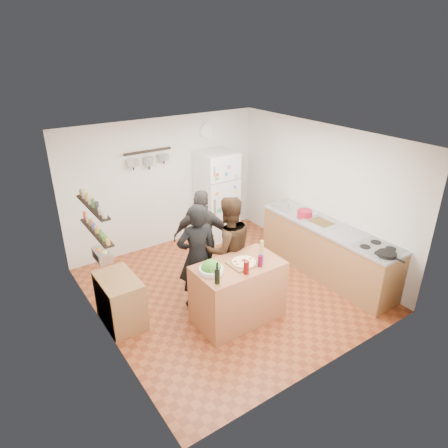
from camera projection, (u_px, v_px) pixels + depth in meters
room_shell at (214, 212)px, 6.38m from camera, size 4.20×4.20×4.20m
prep_island at (238, 292)px, 5.73m from camera, size 1.25×0.72×0.91m
pizza_board at (244, 263)px, 5.57m from camera, size 0.42×0.34×0.02m
pizza at (244, 262)px, 5.56m from camera, size 0.34×0.34×0.02m
salad_bowl at (211, 270)px, 5.35m from camera, size 0.33×0.33×0.07m
wine_bottle at (217, 276)px, 5.08m from camera, size 0.07×0.07×0.22m
wine_glass_near at (246, 267)px, 5.30m from camera, size 0.08×0.08×0.18m
wine_glass_far at (260, 261)px, 5.47m from camera, size 0.07×0.07×0.17m
pepper_mill at (262, 249)px, 5.77m from camera, size 0.06×0.06×0.19m
salt_canister at (261, 258)px, 5.58m from camera, size 0.07×0.07×0.12m
person_left at (197, 257)px, 5.89m from camera, size 0.67×0.49×1.68m
person_center at (228, 249)px, 6.10m from camera, size 0.93×0.79×1.69m
person_back at (203, 239)px, 6.46m from camera, size 1.00×0.93×1.65m
counter_run at (326, 251)px, 6.88m from camera, size 0.63×2.63×0.90m
stove_top at (378, 249)px, 5.97m from camera, size 0.60×0.62×0.02m
skillet at (387, 254)px, 5.74m from camera, size 0.27×0.27×0.05m
sink at (294, 210)px, 7.32m from camera, size 0.50×0.80×0.03m
cutting_board at (321, 223)px, 6.83m from camera, size 0.30×0.40×0.02m
red_bowl at (305, 213)px, 7.04m from camera, size 0.26×0.26×0.11m
fridge at (217, 196)px, 8.03m from camera, size 0.70×0.68×1.80m
wall_clock at (207, 131)px, 7.76m from camera, size 0.30×0.03×0.30m
spice_shelf_lower at (96, 232)px, 5.14m from camera, size 0.12×1.00×0.02m
spice_shelf_upper at (92, 207)px, 4.99m from camera, size 0.12×1.00×0.02m
produce_basket at (102, 255)px, 5.30m from camera, size 0.18×0.35×0.14m
side_table at (120, 300)px, 5.70m from camera, size 0.50×0.80×0.73m
pot_rack at (148, 151)px, 7.11m from camera, size 0.90×0.04×0.04m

